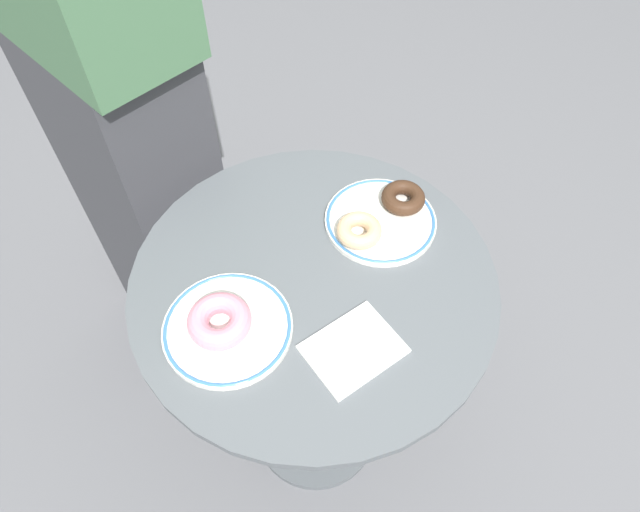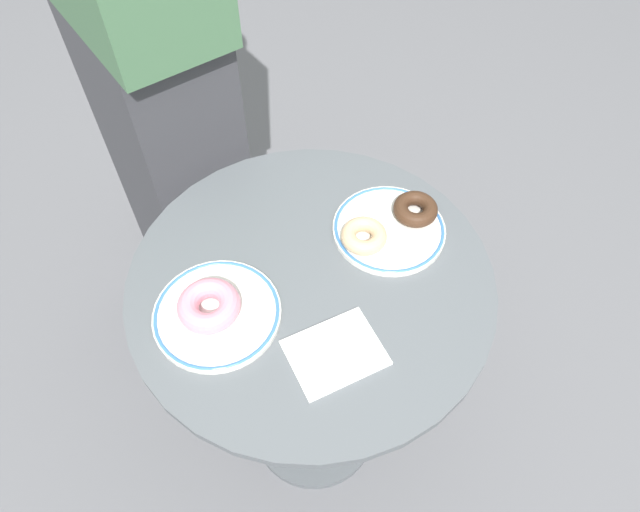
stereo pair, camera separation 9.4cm
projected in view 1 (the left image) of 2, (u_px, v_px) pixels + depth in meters
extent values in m
cube|color=slate|center=(316.00, 429.00, 1.54)|extent=(7.00, 7.00, 0.02)
cylinder|color=#565B60|center=(314.00, 281.00, 0.95)|extent=(0.62, 0.62, 0.02)
cylinder|color=#565B60|center=(315.00, 370.00, 1.23)|extent=(0.06, 0.06, 0.68)
cylinder|color=#565B60|center=(316.00, 426.00, 1.52)|extent=(0.32, 0.32, 0.03)
cylinder|color=white|center=(228.00, 328.00, 0.88)|extent=(0.20, 0.20, 0.01)
torus|color=#3D75BC|center=(228.00, 327.00, 0.88)|extent=(0.20, 0.20, 0.01)
cylinder|color=white|center=(380.00, 221.00, 1.01)|extent=(0.20, 0.20, 0.01)
torus|color=#3D75BC|center=(380.00, 220.00, 1.01)|extent=(0.20, 0.20, 0.01)
torus|color=pink|center=(220.00, 321.00, 0.86)|extent=(0.12, 0.12, 0.03)
torus|color=#422819|center=(403.00, 198.00, 1.02)|extent=(0.09, 0.09, 0.03)
torus|color=#E0B789|center=(359.00, 230.00, 0.97)|extent=(0.08, 0.08, 0.03)
cube|color=white|center=(353.00, 349.00, 0.86)|extent=(0.14, 0.11, 0.01)
cube|color=#3D3D42|center=(153.00, 207.00, 1.39)|extent=(0.28, 0.38, 0.93)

